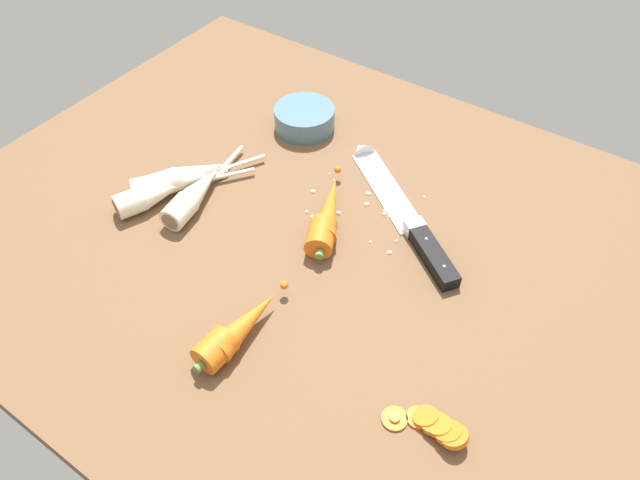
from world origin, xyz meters
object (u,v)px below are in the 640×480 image
(chefs_knife, at_px, (398,204))
(carrot_slice_stray_near, at_px, (395,418))
(carrot_slice_stack, at_px, (437,426))
(prep_bowl, at_px, (304,117))
(whole_carrot, at_px, (328,216))
(whole_carrot_second, at_px, (238,331))
(parsnip_mid_right, at_px, (189,176))
(parsnip_front, at_px, (173,183))
(parsnip_back, at_px, (154,194))
(parsnip_mid_left, at_px, (195,194))

(chefs_knife, relative_size, carrot_slice_stray_near, 9.52)
(chefs_knife, relative_size, carrot_slice_stack, 3.86)
(prep_bowl, bearing_deg, whole_carrot, -46.64)
(carrot_slice_stack, bearing_deg, carrot_slice_stray_near, -160.26)
(whole_carrot_second, bearing_deg, chefs_knife, 81.64)
(parsnip_mid_right, bearing_deg, chefs_knife, 25.26)
(whole_carrot, xyz_separation_m, prep_bowl, (-0.18, 0.19, 0.00))
(parsnip_front, bearing_deg, chefs_knife, 28.61)
(whole_carrot_second, relative_size, parsnip_back, 0.94)
(parsnip_mid_left, xyz_separation_m, parsnip_back, (-0.05, -0.04, 0.00))
(whole_carrot, bearing_deg, whole_carrot_second, -85.02)
(whole_carrot_second, xyz_separation_m, parsnip_mid_right, (-0.26, 0.19, -0.00))
(parsnip_front, xyz_separation_m, carrot_slice_stray_near, (0.49, -0.14, -0.02))
(parsnip_front, relative_size, parsnip_mid_right, 0.94)
(whole_carrot_second, relative_size, parsnip_mid_left, 0.81)
(parsnip_back, bearing_deg, parsnip_mid_left, 34.60)
(parsnip_mid_left, bearing_deg, whole_carrot, 20.76)
(whole_carrot_second, bearing_deg, parsnip_front, 149.23)
(chefs_knife, xyz_separation_m, parsnip_back, (-0.33, -0.21, 0.01))
(parsnip_mid_left, xyz_separation_m, prep_bowl, (0.03, 0.26, 0.00))
(carrot_slice_stray_near, distance_m, prep_bowl, 0.58)
(carrot_slice_stack, bearing_deg, parsnip_mid_left, 165.53)
(chefs_knife, xyz_separation_m, whole_carrot_second, (-0.05, -0.34, 0.01))
(carrot_slice_stray_near, bearing_deg, chefs_knife, 118.62)
(carrot_slice_stray_near, bearing_deg, parsnip_front, 163.80)
(whole_carrot, relative_size, parsnip_front, 1.06)
(parsnip_mid_right, distance_m, parsnip_back, 0.07)
(whole_carrot, distance_m, prep_bowl, 0.26)
(whole_carrot_second, distance_m, parsnip_front, 0.32)
(whole_carrot, distance_m, parsnip_front, 0.26)
(parsnip_mid_right, relative_size, prep_bowl, 1.68)
(parsnip_front, relative_size, parsnip_mid_left, 0.81)
(whole_carrot, bearing_deg, carrot_slice_stack, -35.09)
(parsnip_front, distance_m, carrot_slice_stray_near, 0.51)
(parsnip_mid_left, relative_size, parsnip_back, 1.17)
(parsnip_mid_right, bearing_deg, carrot_slice_stray_near, -19.43)
(parsnip_front, xyz_separation_m, parsnip_mid_left, (0.05, 0.00, -0.00))
(whole_carrot, relative_size, parsnip_mid_right, 1.00)
(carrot_slice_stack, distance_m, prep_bowl, 0.61)
(prep_bowl, bearing_deg, carrot_slice_stack, -39.93)
(whole_carrot_second, bearing_deg, carrot_slice_stray_near, 4.56)
(prep_bowl, bearing_deg, parsnip_back, -105.00)
(chefs_knife, distance_m, whole_carrot_second, 0.34)
(parsnip_back, bearing_deg, chefs_knife, 32.89)
(carrot_slice_stray_near, bearing_deg, whole_carrot, 137.82)
(parsnip_front, distance_m, prep_bowl, 0.27)
(parsnip_mid_right, bearing_deg, prep_bowl, 74.54)
(whole_carrot_second, relative_size, carrot_slice_stack, 2.21)
(parsnip_back, bearing_deg, prep_bowl, 75.00)
(whole_carrot, xyz_separation_m, carrot_slice_stack, (0.29, -0.20, -0.01))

